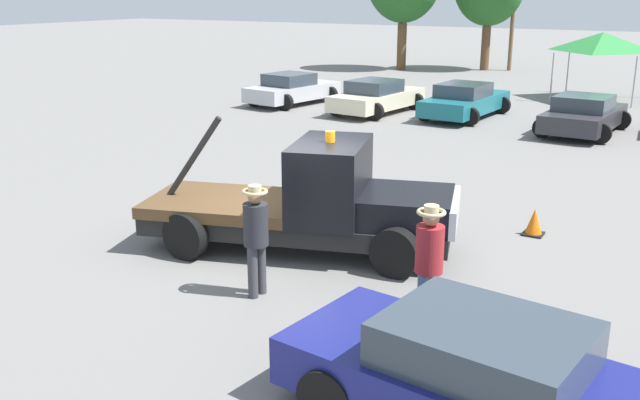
% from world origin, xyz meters
% --- Properties ---
extents(ground_plane, '(160.00, 160.00, 0.00)m').
position_xyz_m(ground_plane, '(0.00, 0.00, 0.00)').
color(ground_plane, slate).
extents(tow_truck, '(6.18, 3.55, 2.51)m').
position_xyz_m(tow_truck, '(0.34, 0.10, 0.91)').
color(tow_truck, black).
rests_on(tow_truck, ground).
extents(foreground_car, '(5.28, 2.52, 1.34)m').
position_xyz_m(foreground_car, '(5.06, -3.99, 0.65)').
color(foreground_car, navy).
rests_on(foreground_car, ground).
extents(person_near_truck, '(0.42, 0.42, 1.89)m').
position_xyz_m(person_near_truck, '(3.39, -1.88, 1.11)').
color(person_near_truck, '#475B84').
rests_on(person_near_truck, ground).
extents(person_at_hood, '(0.41, 0.41, 1.85)m').
position_xyz_m(person_at_hood, '(0.57, -2.16, 1.09)').
color(person_at_hood, '#38383D').
rests_on(person_at_hood, ground).
extents(parked_car_silver, '(2.90, 4.57, 1.34)m').
position_xyz_m(parked_car_silver, '(-9.55, 15.01, 0.65)').
color(parked_car_silver, '#B7B7BC').
rests_on(parked_car_silver, ground).
extents(parked_car_cream, '(2.78, 4.78, 1.34)m').
position_xyz_m(parked_car_cream, '(-5.43, 14.79, 0.65)').
color(parked_car_cream, beige).
rests_on(parked_car_cream, ground).
extents(parked_car_teal, '(2.67, 4.86, 1.34)m').
position_xyz_m(parked_car_teal, '(-2.03, 15.54, 0.65)').
color(parked_car_teal, '#196670').
rests_on(parked_car_teal, ground).
extents(parked_car_charcoal, '(2.72, 4.47, 1.34)m').
position_xyz_m(parked_car_charcoal, '(2.54, 14.49, 0.65)').
color(parked_car_charcoal, '#2D2D33').
rests_on(parked_car_charcoal, ground).
extents(canopy_tent_green, '(3.42, 3.42, 2.96)m').
position_xyz_m(canopy_tent_green, '(1.59, 23.02, 2.53)').
color(canopy_tent_green, '#9E9EA3').
rests_on(canopy_tent_green, ground).
extents(traffic_cone, '(0.40, 0.40, 0.55)m').
position_xyz_m(traffic_cone, '(3.72, 3.08, 0.25)').
color(traffic_cone, black).
rests_on(traffic_cone, ground).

